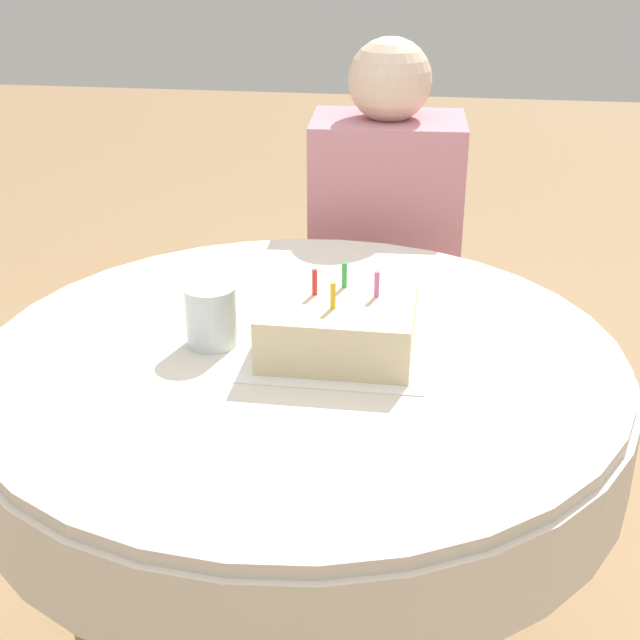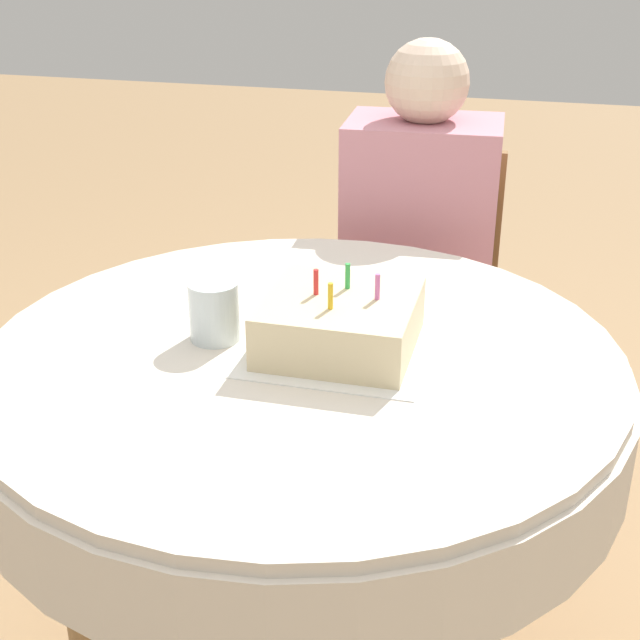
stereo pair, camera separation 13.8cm
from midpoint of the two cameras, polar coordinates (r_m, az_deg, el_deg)
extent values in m
cylinder|color=silver|center=(1.40, 1.60, -2.26)|extent=(1.01, 1.01, 0.02)
cylinder|color=silver|center=(1.44, 1.56, -5.07)|extent=(1.03, 1.03, 0.14)
cylinder|color=#A37A4C|center=(1.50, -12.18, -19.06)|extent=(0.05, 0.05, 0.75)
cylinder|color=#A37A4C|center=(1.90, -4.88, -7.90)|extent=(0.05, 0.05, 0.75)
cylinder|color=#A37A4C|center=(1.82, 12.19, -10.16)|extent=(0.05, 0.05, 0.75)
cube|color=brown|center=(2.20, 7.82, -1.69)|extent=(0.43, 0.43, 0.04)
cube|color=brown|center=(2.28, 8.52, 5.62)|extent=(0.37, 0.05, 0.42)
cylinder|color=brown|center=(2.17, 2.33, -8.63)|extent=(0.04, 0.04, 0.41)
cylinder|color=brown|center=(2.15, 11.91, -9.52)|extent=(0.04, 0.04, 0.41)
cylinder|color=brown|center=(2.47, 3.69, -4.08)|extent=(0.04, 0.04, 0.41)
cylinder|color=brown|center=(2.46, 12.01, -4.81)|extent=(0.04, 0.04, 0.41)
cylinder|color=beige|center=(2.16, 4.88, -8.35)|extent=(0.09, 0.09, 0.44)
cylinder|color=beige|center=(2.15, 9.43, -8.77)|extent=(0.09, 0.09, 0.44)
cube|color=#C67F8E|center=(2.08, 8.27, 5.32)|extent=(0.35, 0.26, 0.53)
sphere|color=beige|center=(1.99, 8.91, 14.81)|extent=(0.18, 0.18, 0.18)
cube|color=white|center=(1.41, 4.09, -1.80)|extent=(0.28, 0.28, 0.00)
cube|color=beige|center=(1.39, 4.15, -0.22)|extent=(0.23, 0.23, 0.08)
cylinder|color=#D166B2|center=(1.36, 6.60, 2.07)|extent=(0.01, 0.01, 0.04)
cylinder|color=green|center=(1.40, 4.61, 2.76)|extent=(0.01, 0.01, 0.04)
cylinder|color=red|center=(1.37, 2.62, 2.39)|extent=(0.01, 0.01, 0.04)
cylinder|color=gold|center=(1.32, 3.66, 1.48)|extent=(0.01, 0.01, 0.04)
cylinder|color=silver|center=(1.41, -4.07, 0.48)|extent=(0.08, 0.08, 0.10)
camera|label=1|loc=(0.07, -87.14, 1.35)|focal=50.00mm
camera|label=2|loc=(0.07, 92.86, -1.35)|focal=50.00mm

